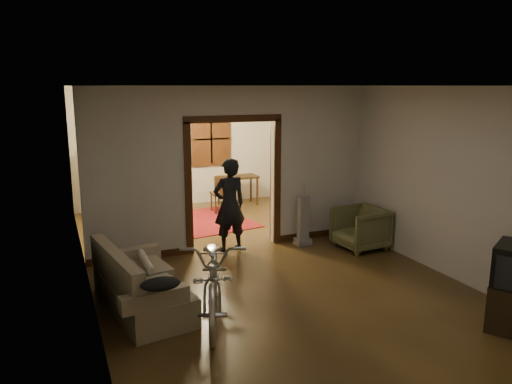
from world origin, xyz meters
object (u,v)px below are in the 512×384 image
sofa (142,279)px  locker (132,180)px  bicycle (214,275)px  armchair (360,228)px  person (229,205)px  desk (238,191)px

sofa → locker: (0.64, 4.86, 0.39)m
sofa → bicycle: size_ratio=0.85×
armchair → person: 2.32m
armchair → person: bearing=-114.1°
locker → armchair: bearing=-42.0°
sofa → armchair: 4.07m
bicycle → person: person is taller
bicycle → desk: bicycle is taller
person → locker: size_ratio=1.01×
armchair → locker: size_ratio=0.51×
armchair → person: size_ratio=0.50×
person → desk: bearing=-119.8°
locker → desk: size_ratio=1.71×
armchair → person: person is taller
desk → locker: bearing=-178.7°
bicycle → armchair: 3.53m
armchair → locker: locker is taller
armchair → desk: 3.98m
armchair → person: (-2.14, 0.78, 0.44)m
sofa → desk: size_ratio=1.90×
sofa → desk: sofa is taller
armchair → desk: (-0.83, 3.89, -0.02)m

